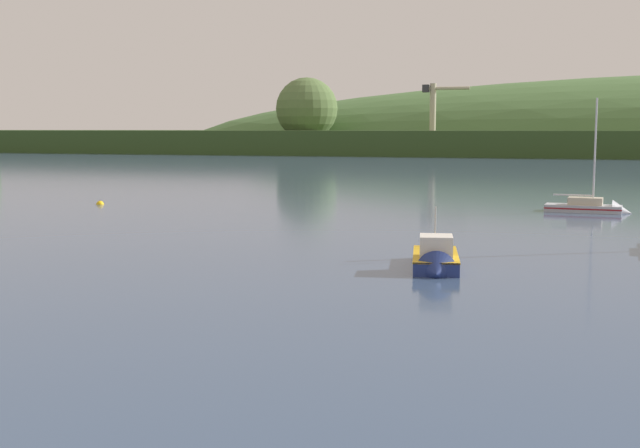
% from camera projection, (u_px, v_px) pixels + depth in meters
% --- Properties ---
extents(dockside_crane, '(10.71, 3.26, 16.31)m').
position_uv_depth(dockside_crane, '(434.00, 122.00, 185.63)').
color(dockside_crane, '#4C4C51').
rests_on(dockside_crane, ground).
extents(sailboat_near_mooring, '(6.07, 2.37, 9.04)m').
position_uv_depth(sailboat_near_mooring, '(593.00, 210.00, 58.06)').
color(sailboat_near_mooring, '#ADB2BC').
rests_on(sailboat_near_mooring, ground).
extents(fishing_boat_moored, '(2.74, 5.47, 3.15)m').
position_uv_depth(fishing_boat_moored, '(436.00, 262.00, 34.37)').
color(fishing_boat_moored, navy).
rests_on(fishing_boat_moored, ground).
extents(mooring_buoy_foreground, '(0.59, 0.59, 0.67)m').
position_uv_depth(mooring_buoy_foreground, '(100.00, 204.00, 64.21)').
color(mooring_buoy_foreground, yellow).
rests_on(mooring_buoy_foreground, ground).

